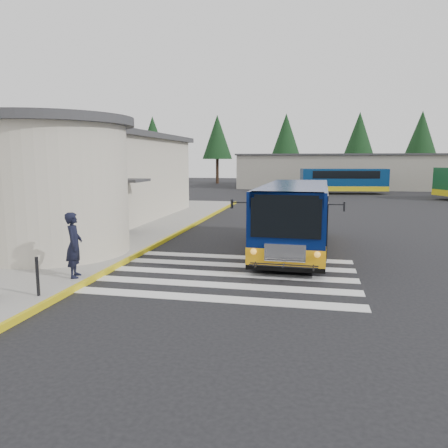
% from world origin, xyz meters
% --- Properties ---
extents(ground, '(140.00, 140.00, 0.00)m').
position_xyz_m(ground, '(0.00, 0.00, 0.00)').
color(ground, black).
rests_on(ground, ground).
extents(sidewalk, '(10.00, 34.00, 0.15)m').
position_xyz_m(sidewalk, '(-9.00, 4.00, 0.07)').
color(sidewalk, gray).
rests_on(sidewalk, ground).
extents(curb_strip, '(0.12, 34.00, 0.16)m').
position_xyz_m(curb_strip, '(-4.05, 4.00, 0.08)').
color(curb_strip, gold).
rests_on(curb_strip, ground).
extents(station_building, '(12.70, 18.70, 4.80)m').
position_xyz_m(station_building, '(-10.84, 6.91, 2.57)').
color(station_building, beige).
rests_on(station_building, ground).
extents(crosswalk, '(8.00, 5.35, 0.01)m').
position_xyz_m(crosswalk, '(-0.50, -0.80, 0.01)').
color(crosswalk, silver).
rests_on(crosswalk, ground).
extents(depot_building, '(26.40, 8.40, 4.20)m').
position_xyz_m(depot_building, '(6.00, 42.00, 2.11)').
color(depot_building, gray).
rests_on(depot_building, ground).
extents(tree_line, '(58.40, 4.40, 10.00)m').
position_xyz_m(tree_line, '(6.29, 50.00, 6.77)').
color(tree_line, black).
rests_on(tree_line, ground).
extents(transit_bus, '(3.29, 9.09, 2.55)m').
position_xyz_m(transit_bus, '(1.45, 3.16, 1.22)').
color(transit_bus, '#06154C').
rests_on(transit_bus, ground).
extents(pedestrian_a, '(0.65, 0.79, 1.87)m').
position_xyz_m(pedestrian_a, '(-4.50, -2.50, 1.08)').
color(pedestrian_a, black).
rests_on(pedestrian_a, sidewalk).
extents(bollard, '(0.08, 0.08, 0.98)m').
position_xyz_m(bollard, '(-4.46, -4.28, 0.64)').
color(bollard, black).
rests_on(bollard, sidewalk).
extents(far_bus_a, '(8.89, 3.73, 2.22)m').
position_xyz_m(far_bus_a, '(5.06, 33.06, 1.44)').
color(far_bus_a, '#072751').
rests_on(far_bus_a, ground).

